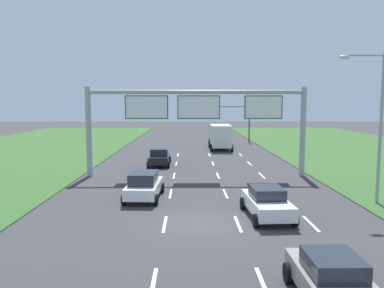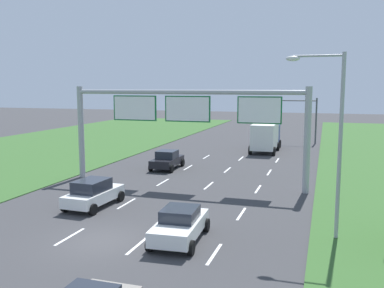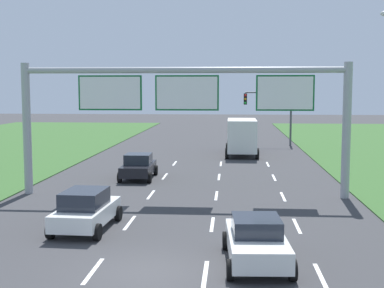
{
  "view_description": "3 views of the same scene",
  "coord_description": "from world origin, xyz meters",
  "px_view_note": "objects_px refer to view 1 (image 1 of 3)",
  "views": [
    {
      "loc": [
        -0.64,
        -17.31,
        5.73
      ],
      "look_at": [
        -0.29,
        15.01,
        2.2
      ],
      "focal_mm": 35.0,
      "sensor_mm": 36.0,
      "label": 1
    },
    {
      "loc": [
        9.5,
        -16.68,
        7.0
      ],
      "look_at": [
        -0.2,
        14.23,
        2.62
      ],
      "focal_mm": 40.0,
      "sensor_mm": 36.0,
      "label": 2
    },
    {
      "loc": [
        2.52,
        -15.86,
        5.67
      ],
      "look_at": [
        0.46,
        11.95,
        2.75
      ],
      "focal_mm": 50.0,
      "sensor_mm": 36.0,
      "label": 3
    }
  ],
  "objects_px": {
    "car_mid_lane": "(333,281)",
    "street_lamp": "(375,115)",
    "box_truck": "(220,136)",
    "traffic_light_mast": "(236,116)",
    "car_lead_silver": "(144,185)",
    "sign_gantry": "(198,113)",
    "car_near_red": "(267,202)",
    "car_far_ahead": "(159,157)"
  },
  "relations": [
    {
      "from": "car_lead_silver",
      "to": "car_far_ahead",
      "type": "relative_size",
      "value": 1.03
    },
    {
      "from": "car_lead_silver",
      "to": "box_truck",
      "type": "height_order",
      "value": "box_truck"
    },
    {
      "from": "car_far_ahead",
      "to": "sign_gantry",
      "type": "bearing_deg",
      "value": -56.94
    },
    {
      "from": "car_far_ahead",
      "to": "traffic_light_mast",
      "type": "height_order",
      "value": "traffic_light_mast"
    },
    {
      "from": "car_lead_silver",
      "to": "sign_gantry",
      "type": "xyz_separation_m",
      "value": [
        3.41,
        7.09,
        4.13
      ]
    },
    {
      "from": "car_near_red",
      "to": "car_lead_silver",
      "type": "relative_size",
      "value": 1.01
    },
    {
      "from": "car_near_red",
      "to": "traffic_light_mast",
      "type": "distance_m",
      "value": 36.67
    },
    {
      "from": "car_near_red",
      "to": "box_truck",
      "type": "height_order",
      "value": "box_truck"
    },
    {
      "from": "car_far_ahead",
      "to": "sign_gantry",
      "type": "height_order",
      "value": "sign_gantry"
    },
    {
      "from": "car_mid_lane",
      "to": "street_lamp",
      "type": "relative_size",
      "value": 0.46
    },
    {
      "from": "car_lead_silver",
      "to": "car_mid_lane",
      "type": "height_order",
      "value": "car_lead_silver"
    },
    {
      "from": "car_near_red",
      "to": "car_far_ahead",
      "type": "xyz_separation_m",
      "value": [
        -6.64,
        15.91,
        0.01
      ]
    },
    {
      "from": "car_lead_silver",
      "to": "sign_gantry",
      "type": "distance_m",
      "value": 8.89
    },
    {
      "from": "car_near_red",
      "to": "car_far_ahead",
      "type": "relative_size",
      "value": 1.04
    },
    {
      "from": "sign_gantry",
      "to": "traffic_light_mast",
      "type": "height_order",
      "value": "sign_gantry"
    },
    {
      "from": "traffic_light_mast",
      "to": "car_near_red",
      "type": "bearing_deg",
      "value": -94.85
    },
    {
      "from": "car_mid_lane",
      "to": "sign_gantry",
      "type": "distance_m",
      "value": 19.92
    },
    {
      "from": "car_near_red",
      "to": "sign_gantry",
      "type": "distance_m",
      "value": 12.04
    },
    {
      "from": "car_far_ahead",
      "to": "box_truck",
      "type": "height_order",
      "value": "box_truck"
    },
    {
      "from": "box_truck",
      "to": "street_lamp",
      "type": "xyz_separation_m",
      "value": [
        6.39,
        -26.11,
        3.41
      ]
    },
    {
      "from": "car_far_ahead",
      "to": "traffic_light_mast",
      "type": "xyz_separation_m",
      "value": [
        9.73,
        20.5,
        3.09
      ]
    },
    {
      "from": "car_mid_lane",
      "to": "street_lamp",
      "type": "distance_m",
      "value": 13.21
    },
    {
      "from": "car_near_red",
      "to": "traffic_light_mast",
      "type": "height_order",
      "value": "traffic_light_mast"
    },
    {
      "from": "car_far_ahead",
      "to": "traffic_light_mast",
      "type": "distance_m",
      "value": 22.9
    },
    {
      "from": "car_mid_lane",
      "to": "car_far_ahead",
      "type": "height_order",
      "value": "car_far_ahead"
    },
    {
      "from": "car_mid_lane",
      "to": "box_truck",
      "type": "distance_m",
      "value": 36.88
    },
    {
      "from": "car_lead_silver",
      "to": "sign_gantry",
      "type": "height_order",
      "value": "sign_gantry"
    },
    {
      "from": "car_far_ahead",
      "to": "car_mid_lane",
      "type": "bearing_deg",
      "value": -75.18
    },
    {
      "from": "car_lead_silver",
      "to": "street_lamp",
      "type": "distance_m",
      "value": 13.81
    },
    {
      "from": "sign_gantry",
      "to": "car_near_red",
      "type": "bearing_deg",
      "value": -73.36
    },
    {
      "from": "box_truck",
      "to": "street_lamp",
      "type": "height_order",
      "value": "street_lamp"
    },
    {
      "from": "traffic_light_mast",
      "to": "street_lamp",
      "type": "height_order",
      "value": "street_lamp"
    },
    {
      "from": "box_truck",
      "to": "traffic_light_mast",
      "type": "height_order",
      "value": "traffic_light_mast"
    },
    {
      "from": "sign_gantry",
      "to": "street_lamp",
      "type": "relative_size",
      "value": 2.03
    },
    {
      "from": "car_mid_lane",
      "to": "traffic_light_mast",
      "type": "xyz_separation_m",
      "value": [
        2.97,
        44.76,
        3.14
      ]
    },
    {
      "from": "sign_gantry",
      "to": "box_truck",
      "type": "bearing_deg",
      "value": 79.5
    },
    {
      "from": "traffic_light_mast",
      "to": "sign_gantry",
      "type": "bearing_deg",
      "value": -103.88
    },
    {
      "from": "car_near_red",
      "to": "car_mid_lane",
      "type": "distance_m",
      "value": 8.36
    },
    {
      "from": "box_truck",
      "to": "traffic_light_mast",
      "type": "distance_m",
      "value": 8.75
    },
    {
      "from": "car_near_red",
      "to": "street_lamp",
      "type": "bearing_deg",
      "value": 17.19
    },
    {
      "from": "box_truck",
      "to": "street_lamp",
      "type": "bearing_deg",
      "value": -75.98
    },
    {
      "from": "car_far_ahead",
      "to": "sign_gantry",
      "type": "relative_size",
      "value": 0.24
    }
  ]
}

